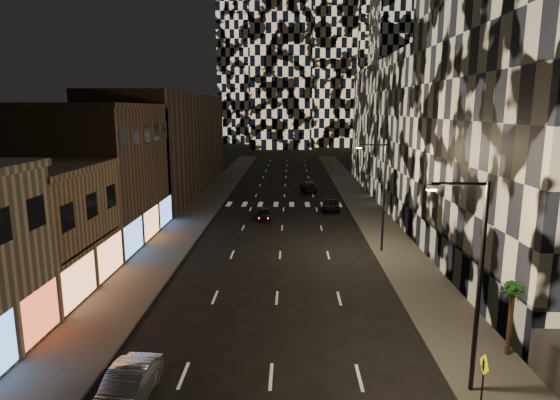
{
  "coord_description": "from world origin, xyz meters",
  "views": [
    {
      "loc": [
        0.85,
        -8.27,
        11.94
      ],
      "look_at": [
        0.15,
        22.14,
        6.0
      ],
      "focal_mm": 30.0,
      "sensor_mm": 36.0,
      "label": 1
    }
  ],
  "objects_px": {
    "ped_sign": "(483,375)",
    "palm_tree": "(513,295)",
    "streetlight_far": "(381,190)",
    "car_dark_oncoming": "(309,186)",
    "streetlight_near": "(474,274)",
    "car_dark_midlane": "(264,214)",
    "car_dark_rightlane": "(331,205)",
    "car_silver_parked": "(127,387)"
  },
  "relations": [
    {
      "from": "car_dark_oncoming",
      "to": "palm_tree",
      "type": "xyz_separation_m",
      "value": [
        8.0,
        -46.44,
        2.44
      ]
    },
    {
      "from": "ped_sign",
      "to": "car_dark_rightlane",
      "type": "bearing_deg",
      "value": 97.85
    },
    {
      "from": "car_dark_midlane",
      "to": "ped_sign",
      "type": "xyz_separation_m",
      "value": [
        10.3,
        -33.42,
        1.26
      ]
    },
    {
      "from": "car_dark_oncoming",
      "to": "car_dark_rightlane",
      "type": "height_order",
      "value": "car_dark_oncoming"
    },
    {
      "from": "car_dark_midlane",
      "to": "ped_sign",
      "type": "relative_size",
      "value": 1.46
    },
    {
      "from": "ped_sign",
      "to": "palm_tree",
      "type": "height_order",
      "value": "palm_tree"
    },
    {
      "from": "car_dark_midlane",
      "to": "car_dark_rightlane",
      "type": "distance_m",
      "value": 9.1
    },
    {
      "from": "car_dark_rightlane",
      "to": "streetlight_near",
      "type": "bearing_deg",
      "value": -81.03
    },
    {
      "from": "car_dark_midlane",
      "to": "car_dark_rightlane",
      "type": "bearing_deg",
      "value": 26.95
    },
    {
      "from": "palm_tree",
      "to": "car_dark_rightlane",
      "type": "bearing_deg",
      "value": 99.86
    },
    {
      "from": "car_dark_oncoming",
      "to": "car_dark_midlane",
      "type": "bearing_deg",
      "value": 67.5
    },
    {
      "from": "streetlight_near",
      "to": "car_dark_oncoming",
      "type": "bearing_deg",
      "value": 95.61
    },
    {
      "from": "streetlight_near",
      "to": "car_dark_rightlane",
      "type": "relative_size",
      "value": 2.01
    },
    {
      "from": "car_dark_rightlane",
      "to": "ped_sign",
      "type": "bearing_deg",
      "value": -81.31
    },
    {
      "from": "streetlight_near",
      "to": "car_dark_midlane",
      "type": "height_order",
      "value": "streetlight_near"
    },
    {
      "from": "streetlight_near",
      "to": "ped_sign",
      "type": "xyz_separation_m",
      "value": [
        -0.06,
        -1.76,
        -3.45
      ]
    },
    {
      "from": "streetlight_near",
      "to": "car_silver_parked",
      "type": "distance_m",
      "value": 14.93
    },
    {
      "from": "car_dark_oncoming",
      "to": "ped_sign",
      "type": "relative_size",
      "value": 2.0
    },
    {
      "from": "streetlight_far",
      "to": "car_dark_oncoming",
      "type": "distance_m",
      "value": 30.21
    },
    {
      "from": "car_dark_midlane",
      "to": "car_dark_oncoming",
      "type": "bearing_deg",
      "value": 67.31
    },
    {
      "from": "streetlight_near",
      "to": "car_dark_oncoming",
      "type": "relative_size",
      "value": 1.73
    },
    {
      "from": "car_silver_parked",
      "to": "streetlight_far",
      "type": "bearing_deg",
      "value": 59.53
    },
    {
      "from": "streetlight_near",
      "to": "streetlight_far",
      "type": "distance_m",
      "value": 20.0
    },
    {
      "from": "car_dark_oncoming",
      "to": "streetlight_far",
      "type": "bearing_deg",
      "value": 94.04
    },
    {
      "from": "ped_sign",
      "to": "streetlight_far",
      "type": "bearing_deg",
      "value": 93.79
    },
    {
      "from": "car_dark_oncoming",
      "to": "car_dark_rightlane",
      "type": "bearing_deg",
      "value": 94.23
    },
    {
      "from": "car_dark_rightlane",
      "to": "car_dark_midlane",
      "type": "bearing_deg",
      "value": -142.77
    },
    {
      "from": "car_dark_midlane",
      "to": "palm_tree",
      "type": "xyz_separation_m",
      "value": [
        13.5,
        -28.64,
        2.55
      ]
    },
    {
      "from": "car_silver_parked",
      "to": "palm_tree",
      "type": "relative_size",
      "value": 1.24
    },
    {
      "from": "car_dark_midlane",
      "to": "car_dark_oncoming",
      "type": "xyz_separation_m",
      "value": [
        5.5,
        17.8,
        0.11
      ]
    },
    {
      "from": "streetlight_near",
      "to": "car_dark_rightlane",
      "type": "xyz_separation_m",
      "value": [
        -2.68,
        36.54,
        -4.73
      ]
    },
    {
      "from": "car_silver_parked",
      "to": "palm_tree",
      "type": "distance_m",
      "value": 17.96
    },
    {
      "from": "streetlight_near",
      "to": "palm_tree",
      "type": "distance_m",
      "value": 4.87
    },
    {
      "from": "palm_tree",
      "to": "streetlight_near",
      "type": "bearing_deg",
      "value": -136.16
    },
    {
      "from": "streetlight_far",
      "to": "car_silver_parked",
      "type": "height_order",
      "value": "streetlight_far"
    },
    {
      "from": "car_dark_rightlane",
      "to": "palm_tree",
      "type": "height_order",
      "value": "palm_tree"
    },
    {
      "from": "car_silver_parked",
      "to": "ped_sign",
      "type": "height_order",
      "value": "ped_sign"
    },
    {
      "from": "streetlight_near",
      "to": "streetlight_far",
      "type": "relative_size",
      "value": 1.0
    },
    {
      "from": "car_dark_oncoming",
      "to": "palm_tree",
      "type": "relative_size",
      "value": 1.41
    },
    {
      "from": "car_dark_oncoming",
      "to": "palm_tree",
      "type": "distance_m",
      "value": 47.19
    },
    {
      "from": "car_dark_oncoming",
      "to": "car_silver_parked",
      "type": "bearing_deg",
      "value": 74.27
    },
    {
      "from": "car_dark_midlane",
      "to": "palm_tree",
      "type": "distance_m",
      "value": 31.76
    }
  ]
}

